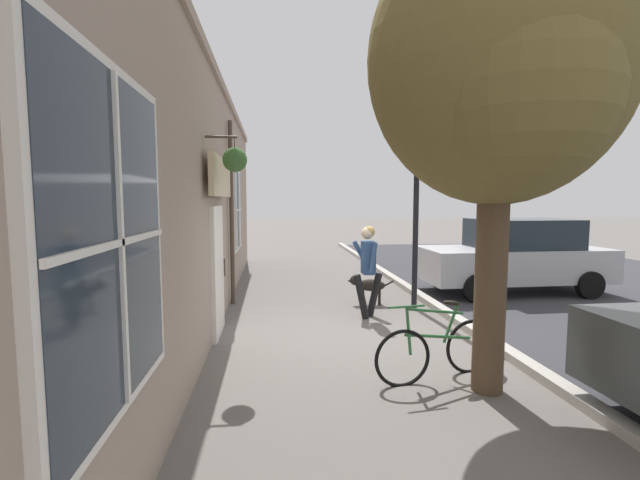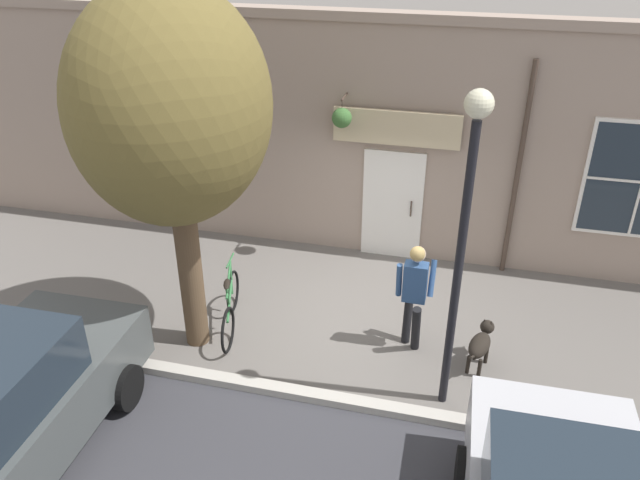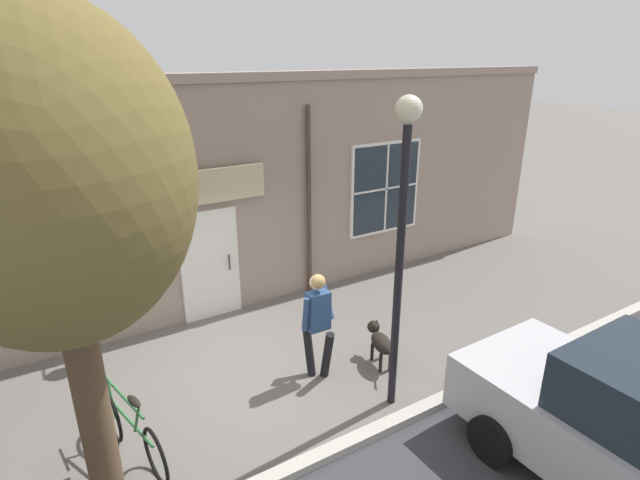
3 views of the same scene
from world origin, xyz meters
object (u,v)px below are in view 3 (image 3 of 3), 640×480
at_px(pedestrian_walking, 318,316).
at_px(dog_on_leash, 380,341).
at_px(leaning_bicycle, 132,432).
at_px(street_tree_by_curb, 38,192).
at_px(street_lamp, 402,214).

distance_m(pedestrian_walking, dog_on_leash, 1.22).
distance_m(dog_on_leash, leaning_bicycle, 3.83).
distance_m(pedestrian_walking, street_tree_by_curb, 4.20).
relative_size(street_tree_by_curb, leaning_bicycle, 3.10).
bearing_deg(pedestrian_walking, street_lamp, 27.66).
bearing_deg(street_tree_by_curb, pedestrian_walking, 101.63).
distance_m(dog_on_leash, street_tree_by_curb, 5.36).
xyz_separation_m(leaning_bicycle, street_lamp, (0.84, 3.38, 2.46)).
relative_size(pedestrian_walking, leaning_bicycle, 1.02).
distance_m(street_tree_by_curb, street_lamp, 3.95).
height_order(pedestrian_walking, street_lamp, street_lamp).
xyz_separation_m(dog_on_leash, street_lamp, (0.86, -0.45, 2.43)).
xyz_separation_m(pedestrian_walking, street_lamp, (1.09, 0.57, 1.80)).
bearing_deg(street_lamp, dog_on_leash, 152.43).
relative_size(leaning_bicycle, street_lamp, 0.40).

